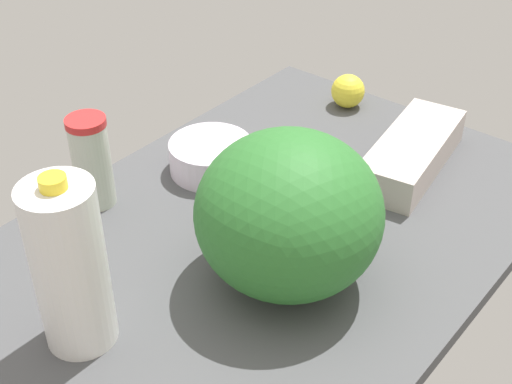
{
  "coord_description": "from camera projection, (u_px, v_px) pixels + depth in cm",
  "views": [
    {
      "loc": [
        -76.36,
        -62.48,
        83.05
      ],
      "look_at": [
        0.0,
        0.0,
        13.0
      ],
      "focal_mm": 50.0,
      "sensor_mm": 36.0,
      "label": 1
    }
  ],
  "objects": [
    {
      "name": "countertop",
      "position": [
        256.0,
        244.0,
        1.28
      ],
      "size": [
        120.0,
        76.0,
        3.0
      ],
      "primitive_type": "cube",
      "color": "#4A4B4E",
      "rests_on": "ground"
    },
    {
      "name": "milk_jug",
      "position": [
        70.0,
        267.0,
        1.0
      ],
      "size": [
        10.61,
        10.61,
        28.98
      ],
      "color": "white",
      "rests_on": "countertop"
    },
    {
      "name": "mixing_bowl",
      "position": [
        211.0,
        157.0,
        1.43
      ],
      "size": [
        16.69,
        16.69,
        6.42
      ],
      "primitive_type": "cylinder",
      "color": "silver",
      "rests_on": "countertop"
    },
    {
      "name": "egg_carton",
      "position": [
        412.0,
        153.0,
        1.43
      ],
      "size": [
        33.35,
        16.37,
        7.08
      ],
      "primitive_type": "cube",
      "rotation": [
        0.0,
        0.0,
        0.15
      ],
      "color": "beige",
      "rests_on": "countertop"
    },
    {
      "name": "watermelon",
      "position": [
        289.0,
        214.0,
        1.11
      ],
      "size": [
        29.71,
        29.71,
        26.4
      ],
      "primitive_type": "ellipsoid",
      "color": "#2C6F2C",
      "rests_on": "countertop"
    },
    {
      "name": "tumbler_cup",
      "position": [
        92.0,
        162.0,
        1.3
      ],
      "size": [
        7.36,
        7.36,
        18.07
      ],
      "color": "beige",
      "rests_on": "countertop"
    },
    {
      "name": "lemon_far_back",
      "position": [
        348.0,
        91.0,
        1.64
      ],
      "size": [
        7.76,
        7.76,
        7.76
      ],
      "primitive_type": "sphere",
      "color": "yellow",
      "rests_on": "countertop"
    }
  ]
}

